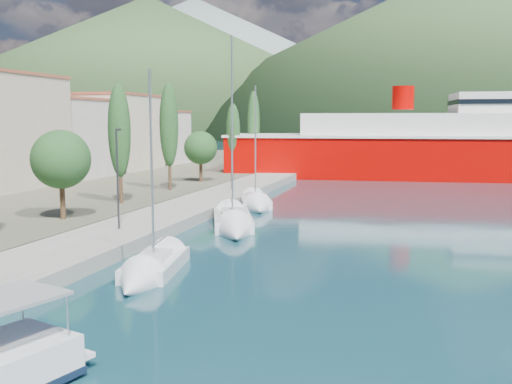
% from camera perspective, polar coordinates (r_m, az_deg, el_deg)
% --- Properties ---
extents(ground, '(1400.00, 1400.00, 0.00)m').
position_cam_1_polar(ground, '(135.78, 12.60, 3.81)').
color(ground, '#153D49').
extents(quay, '(5.00, 88.00, 0.80)m').
position_cam_1_polar(quay, '(45.40, -6.70, -1.71)').
color(quay, gray).
rests_on(quay, ground).
extents(town_buildings, '(9.20, 69.20, 11.30)m').
position_cam_1_polar(town_buildings, '(66.12, -21.69, 5.08)').
color(town_buildings, '#BFBA9B').
rests_on(town_buildings, land_strip).
extents(tree_row, '(3.96, 63.78, 10.93)m').
position_cam_1_polar(tree_row, '(51.62, -10.63, 5.26)').
color(tree_row, '#47301E').
rests_on(tree_row, land_strip).
extents(lamp_posts, '(0.15, 46.11, 6.06)m').
position_cam_1_polar(lamp_posts, '(34.50, -14.40, 1.52)').
color(lamp_posts, '#2D2D33').
rests_on(lamp_posts, quay).
extents(sailboat_near, '(3.45, 7.62, 10.56)m').
position_cam_1_polar(sailboat_near, '(26.90, -11.04, -8.14)').
color(sailboat_near, silver).
rests_on(sailboat_near, ground).
extents(sailboat_mid, '(5.92, 10.03, 14.05)m').
position_cam_1_polar(sailboat_mid, '(38.02, -2.22, -3.47)').
color(sailboat_mid, silver).
rests_on(sailboat_mid, ground).
extents(sailboat_far, '(4.99, 8.01, 11.24)m').
position_cam_1_polar(sailboat_far, '(47.71, 0.09, -1.34)').
color(sailboat_far, silver).
rests_on(sailboat_far, ground).
extents(ferry, '(64.10, 20.49, 12.51)m').
position_cam_1_polar(ferry, '(79.20, 20.81, 4.09)').
color(ferry, '#B20200').
rests_on(ferry, ground).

